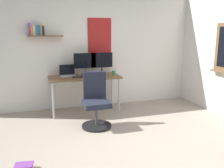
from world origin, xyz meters
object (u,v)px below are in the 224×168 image
keyboard (82,77)px  laptop (67,73)px  desk (85,80)px  computer_mouse (95,76)px  coffee_mug (114,73)px  monitor_secondary (102,62)px  office_chair (96,104)px  book_stack_on_floor (23,168)px  monitor_primary (85,62)px

keyboard → laptop: bearing=137.4°
desk → computer_mouse: computer_mouse is taller
computer_mouse → coffee_mug: coffee_mug is taller
desk → computer_mouse: (0.21, -0.08, 0.09)m
desk → monitor_secondary: size_ratio=3.10×
monitor_secondary → office_chair: bearing=-111.1°
office_chair → coffee_mug: (0.59, 0.81, 0.38)m
desk → office_chair: office_chair is taller
monitor_secondary → desk: bearing=-165.4°
book_stack_on_floor → computer_mouse: bearing=54.6°
computer_mouse → monitor_secondary: bearing=44.2°
monitor_primary → coffee_mug: 0.64m
laptop → office_chair: bearing=-70.4°
keyboard → coffee_mug: bearing=4.1°
office_chair → monitor_primary: size_ratio=2.05×
laptop → keyboard: bearing=-42.6°
keyboard → desk: bearing=48.0°
office_chair → monitor_secondary: monitor_secondary is taller
desk → coffee_mug: size_ratio=15.66×
desk → book_stack_on_floor: bearing=-120.0°
computer_mouse → book_stack_on_floor: (-1.35, -1.90, -0.72)m
laptop → keyboard: laptop is taller
monitor_secondary → coffee_mug: bearing=-30.7°
monitor_primary → keyboard: size_ratio=1.25×
monitor_primary → computer_mouse: size_ratio=4.46×
desk → laptop: 0.38m
office_chair → keyboard: 0.85m
desk → monitor_primary: size_ratio=3.10×
monitor_primary → computer_mouse: (0.17, -0.18, -0.25)m
book_stack_on_floor → office_chair: bearing=44.0°
keyboard → office_chair: bearing=-82.3°
monitor_secondary → book_stack_on_floor: 2.76m
office_chair → computer_mouse: size_ratio=9.13×
desk → office_chair: size_ratio=1.52×
monitor_primary → computer_mouse: 0.36m
desk → coffee_mug: (0.62, -0.03, 0.12)m
coffee_mug → book_stack_on_floor: coffee_mug is taller
monitor_primary → coffee_mug: (0.58, -0.13, -0.22)m
book_stack_on_floor → monitor_primary: bearing=60.5°
desk → keyboard: size_ratio=3.89×
monitor_secondary → keyboard: (-0.47, -0.18, -0.26)m
keyboard → coffee_mug: size_ratio=4.02×
office_chair → keyboard: bearing=97.7°
monitor_primary → book_stack_on_floor: bearing=-119.5°
office_chair → laptop: laptop is taller
office_chair → monitor_primary: monitor_primary is taller
desk → laptop: bearing=154.9°
keyboard → monitor_primary: bearing=59.5°
coffee_mug → office_chair: bearing=-125.9°
laptop → computer_mouse: size_ratio=2.98×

